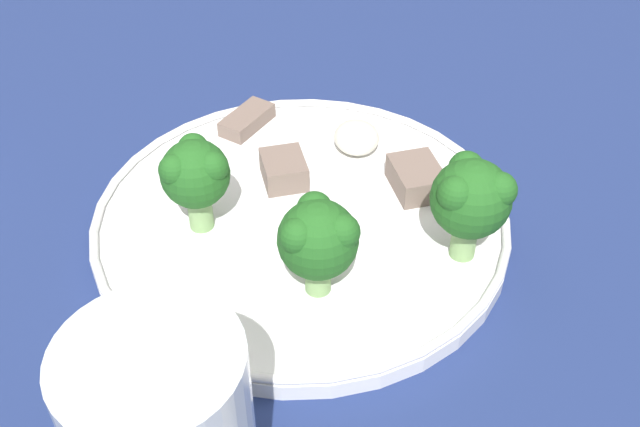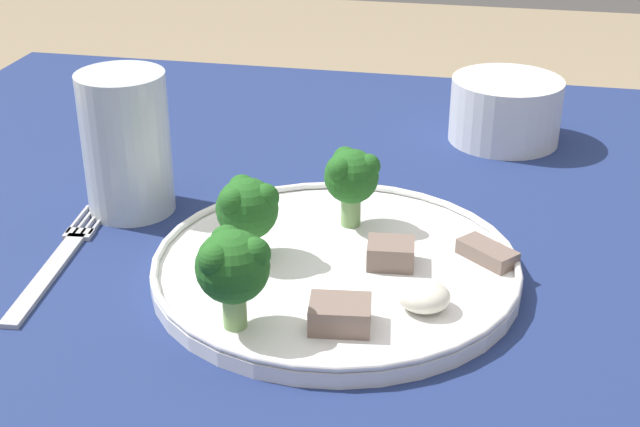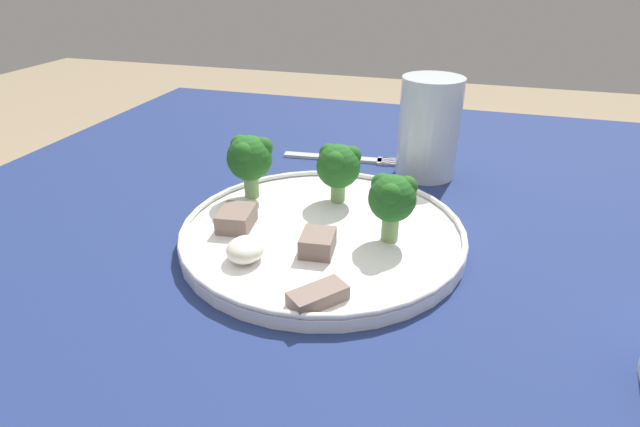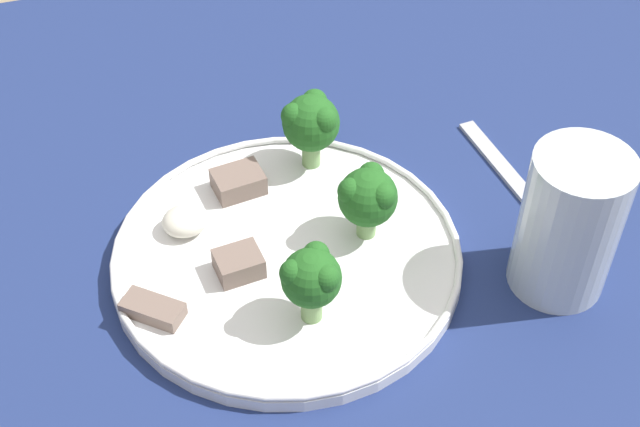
# 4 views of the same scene
# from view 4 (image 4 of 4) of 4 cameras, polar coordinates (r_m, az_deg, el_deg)

# --- Properties ---
(table) EXTENTS (1.07, 1.02, 0.72)m
(table) POSITION_cam_4_polar(r_m,az_deg,el_deg) (0.81, -0.94, -8.85)
(table) COLOR navy
(table) RESTS_ON ground_plane
(dinner_plate) EXTENTS (0.29, 0.29, 0.02)m
(dinner_plate) POSITION_cam_4_polar(r_m,az_deg,el_deg) (0.74, -2.12, -2.74)
(dinner_plate) COLOR white
(dinner_plate) RESTS_ON table
(fork) EXTENTS (0.04, 0.20, 0.00)m
(fork) POSITION_cam_4_polar(r_m,az_deg,el_deg) (0.83, 12.59, 1.69)
(fork) COLOR #B2B2B7
(fork) RESTS_ON table
(drinking_glass) EXTENTS (0.08, 0.08, 0.13)m
(drinking_glass) POSITION_cam_4_polar(r_m,az_deg,el_deg) (0.72, 15.55, -1.06)
(drinking_glass) COLOR silver
(drinking_glass) RESTS_ON table
(broccoli_floret_near_rim_left) EXTENTS (0.05, 0.05, 0.07)m
(broccoli_floret_near_rim_left) POSITION_cam_4_polar(r_m,az_deg,el_deg) (0.72, 3.08, 1.11)
(broccoli_floret_near_rim_left) COLOR #7FA866
(broccoli_floret_near_rim_left) RESTS_ON dinner_plate
(broccoli_floret_center_left) EXTENTS (0.05, 0.05, 0.07)m
(broccoli_floret_center_left) POSITION_cam_4_polar(r_m,az_deg,el_deg) (0.66, -0.56, -4.14)
(broccoli_floret_center_left) COLOR #7FA866
(broccoli_floret_center_left) RESTS_ON dinner_plate
(broccoli_floret_back_left) EXTENTS (0.05, 0.05, 0.07)m
(broccoli_floret_back_left) POSITION_cam_4_polar(r_m,az_deg,el_deg) (0.79, -0.59, 5.87)
(broccoli_floret_back_left) COLOR #7FA866
(broccoli_floret_back_left) RESTS_ON dinner_plate
(meat_slice_front_slice) EXTENTS (0.04, 0.03, 0.02)m
(meat_slice_front_slice) POSITION_cam_4_polar(r_m,az_deg,el_deg) (0.72, -5.22, -3.22)
(meat_slice_front_slice) COLOR #756056
(meat_slice_front_slice) RESTS_ON dinner_plate
(meat_slice_middle_slice) EXTENTS (0.05, 0.05, 0.01)m
(meat_slice_middle_slice) POSITION_cam_4_polar(r_m,az_deg,el_deg) (0.70, -10.65, -6.03)
(meat_slice_middle_slice) COLOR #756056
(meat_slice_middle_slice) RESTS_ON dinner_plate
(meat_slice_rear_slice) EXTENTS (0.05, 0.04, 0.02)m
(meat_slice_rear_slice) POSITION_cam_4_polar(r_m,az_deg,el_deg) (0.79, -5.24, 2.04)
(meat_slice_rear_slice) COLOR #756056
(meat_slice_rear_slice) RESTS_ON dinner_plate
(sauce_dollop) EXTENTS (0.04, 0.03, 0.02)m
(sauce_dollop) POSITION_cam_4_polar(r_m,az_deg,el_deg) (0.76, -8.63, -0.47)
(sauce_dollop) COLOR silver
(sauce_dollop) RESTS_ON dinner_plate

